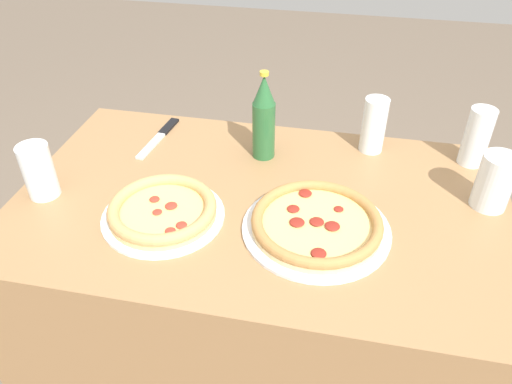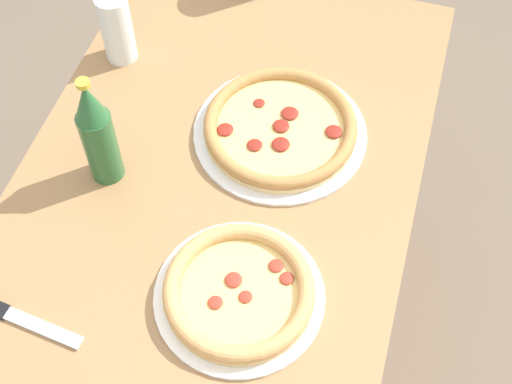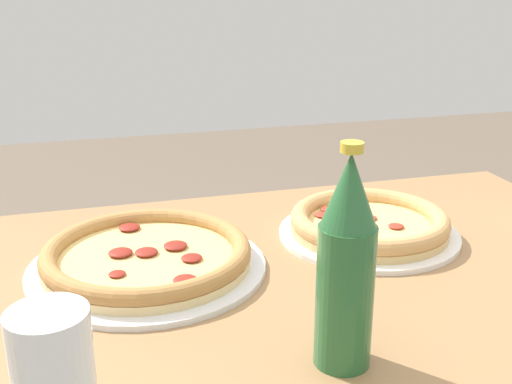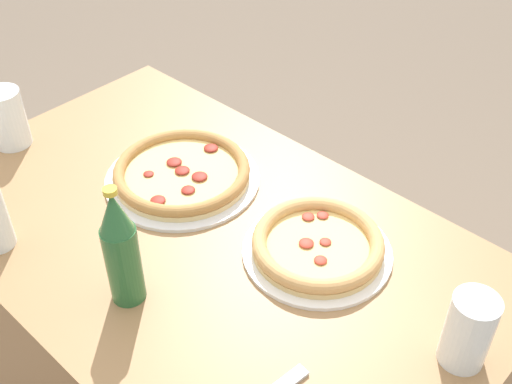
# 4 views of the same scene
# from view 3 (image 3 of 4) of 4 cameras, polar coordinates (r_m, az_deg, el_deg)

# --- Properties ---
(pizza_veggie) EXTENTS (0.33, 0.33, 0.04)m
(pizza_veggie) POSITION_cam_3_polar(r_m,az_deg,el_deg) (0.91, -9.67, -5.73)
(pizza_veggie) COLOR silver
(pizza_veggie) RESTS_ON table
(pizza_margherita) EXTENTS (0.28, 0.28, 0.04)m
(pizza_margherita) POSITION_cam_3_polar(r_m,az_deg,el_deg) (1.02, 10.01, -2.85)
(pizza_margherita) COLOR white
(pizza_margherita) RESTS_ON table
(beer_bottle) EXTENTS (0.06, 0.06, 0.24)m
(beer_bottle) POSITION_cam_3_polar(r_m,az_deg,el_deg) (0.66, 8.02, -6.40)
(beer_bottle) COLOR #286033
(beer_bottle) RESTS_ON table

